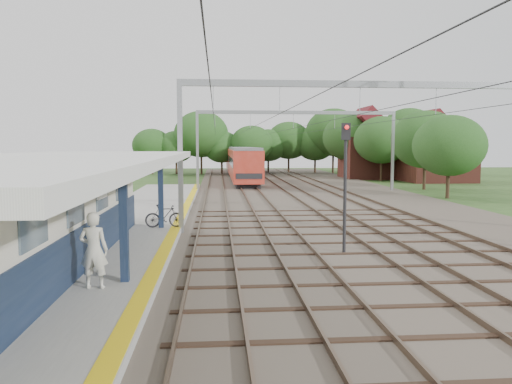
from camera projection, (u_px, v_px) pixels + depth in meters
name	position (u px, v px, depth m)	size (l,w,h in m)	color
ballast_bed	(313.00, 198.00, 38.34)	(18.00, 90.00, 0.10)	#473D33
platform	(121.00, 236.00, 21.56)	(5.00, 52.00, 0.35)	gray
yellow_stripe	(174.00, 231.00, 21.71)	(0.45, 52.00, 0.01)	yellow
station_building	(25.00, 216.00, 14.32)	(3.41, 18.00, 3.40)	beige
canopy	(51.00, 162.00, 13.27)	(6.40, 20.00, 3.44)	#111E37
rail_tracks	(281.00, 196.00, 38.13)	(11.80, 88.00, 0.15)	brown
catenary_system	(318.00, 123.00, 33.09)	(17.22, 88.00, 7.00)	gray
tree_band	(272.00, 138.00, 64.79)	(31.72, 30.88, 8.82)	#382619
house_near	(437.00, 155.00, 55.26)	(7.00, 6.12, 7.89)	brown
house_far	(376.00, 152.00, 60.81)	(8.00, 6.12, 8.66)	brown
person	(94.00, 250.00, 12.98)	(0.74, 0.48, 2.02)	beige
bicycle	(164.00, 216.00, 22.62)	(0.49, 1.74, 1.05)	black
train	(240.00, 161.00, 61.90)	(2.83, 35.22, 3.72)	black
signal_post	(345.00, 169.00, 18.30)	(0.37, 0.32, 4.89)	black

